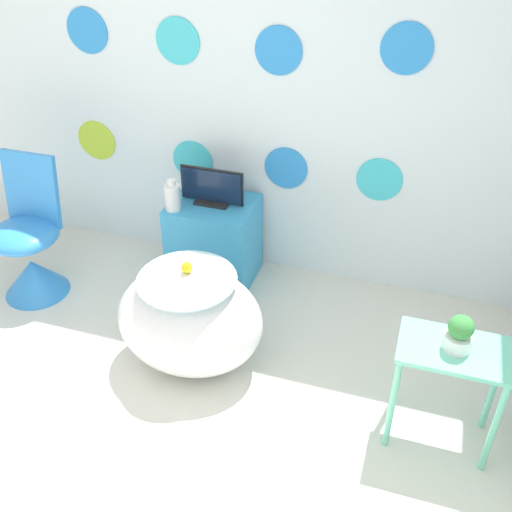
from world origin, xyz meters
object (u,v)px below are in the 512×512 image
(potted_plant_left, at_px, (459,334))
(tv, at_px, (212,189))
(vase, at_px, (172,197))
(bathtub, at_px, (190,319))
(chair, at_px, (30,254))

(potted_plant_left, bearing_deg, tv, 148.56)
(tv, relative_size, vase, 2.04)
(tv, bearing_deg, bathtub, -78.29)
(potted_plant_left, bearing_deg, chair, 170.82)
(chair, relative_size, potted_plant_left, 5.02)
(tv, bearing_deg, vase, -144.45)
(chair, relative_size, tv, 2.22)
(chair, bearing_deg, tv, 25.89)
(chair, xyz_separation_m, potted_plant_left, (2.59, -0.42, 0.39))
(bathtub, distance_m, potted_plant_left, 1.42)
(vase, bearing_deg, bathtub, -60.54)
(tv, xyz_separation_m, potted_plant_left, (1.53, -0.93, 0.01))
(tv, distance_m, vase, 0.25)
(bathtub, relative_size, potted_plant_left, 4.47)
(vase, xyz_separation_m, potted_plant_left, (1.73, -0.79, 0.02))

